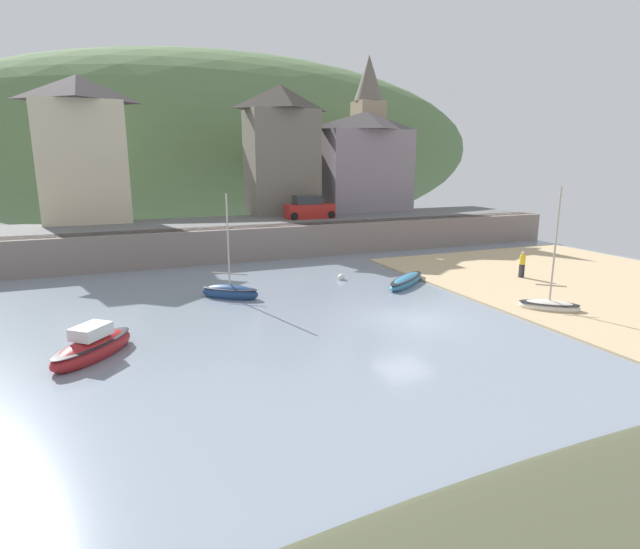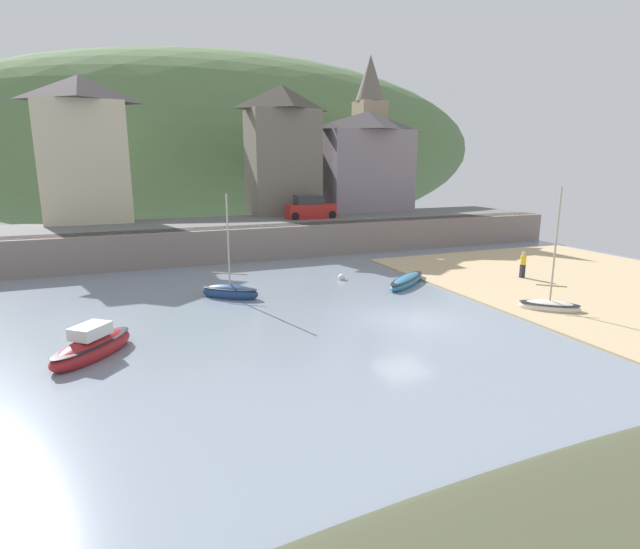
{
  "view_description": "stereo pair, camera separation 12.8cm",
  "coord_description": "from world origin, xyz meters",
  "px_view_note": "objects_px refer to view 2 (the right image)",
  "views": [
    {
      "loc": [
        -11.92,
        -18.91,
        7.09
      ],
      "look_at": [
        -2.24,
        4.81,
        1.29
      ],
      "focal_mm": 28.01,
      "sensor_mm": 36.0,
      "label": 1
    },
    {
      "loc": [
        -11.8,
        -18.96,
        7.09
      ],
      "look_at": [
        -2.24,
        4.81,
        1.29
      ],
      "focal_mm": 28.01,
      "sensor_mm": 36.0,
      "label": 2
    }
  ],
  "objects_px": {
    "sailboat_tall_mast": "(92,347)",
    "person_on_slipway": "(523,263)",
    "waterfront_building_left": "(85,149)",
    "mooring_buoy": "(342,278)",
    "waterfront_building_right": "(367,161)",
    "church_with_spire": "(369,131)",
    "rowboat_small_beached": "(230,292)",
    "sailboat_nearest_shore": "(407,281)",
    "parked_car_near_slipway": "(310,209)",
    "motorboat_with_cabin": "(549,306)",
    "waterfront_building_centre": "(282,150)"
  },
  "relations": [
    {
      "from": "rowboat_small_beached",
      "to": "person_on_slipway",
      "type": "relative_size",
      "value": 3.53
    },
    {
      "from": "waterfront_building_left",
      "to": "rowboat_small_beached",
      "type": "distance_m",
      "value": 21.33
    },
    {
      "from": "church_with_spire",
      "to": "sailboat_tall_mast",
      "type": "relative_size",
      "value": 4.04
    },
    {
      "from": "waterfront_building_left",
      "to": "rowboat_small_beached",
      "type": "height_order",
      "value": "waterfront_building_left"
    },
    {
      "from": "rowboat_small_beached",
      "to": "waterfront_building_left",
      "type": "bearing_deg",
      "value": 148.79
    },
    {
      "from": "waterfront_building_right",
      "to": "church_with_spire",
      "type": "xyz_separation_m",
      "value": [
        2.26,
        4.0,
        3.11
      ]
    },
    {
      "from": "mooring_buoy",
      "to": "sailboat_nearest_shore",
      "type": "bearing_deg",
      "value": -40.63
    },
    {
      "from": "waterfront_building_left",
      "to": "waterfront_building_right",
      "type": "distance_m",
      "value": 24.76
    },
    {
      "from": "waterfront_building_right",
      "to": "motorboat_with_cabin",
      "type": "relative_size",
      "value": 1.53
    },
    {
      "from": "parked_car_near_slipway",
      "to": "person_on_slipway",
      "type": "height_order",
      "value": "parked_car_near_slipway"
    },
    {
      "from": "rowboat_small_beached",
      "to": "parked_car_near_slipway",
      "type": "xyz_separation_m",
      "value": [
        9.88,
        14.0,
        2.88
      ]
    },
    {
      "from": "church_with_spire",
      "to": "sailboat_tall_mast",
      "type": "bearing_deg",
      "value": -132.37
    },
    {
      "from": "waterfront_building_right",
      "to": "waterfront_building_left",
      "type": "bearing_deg",
      "value": 180.0
    },
    {
      "from": "rowboat_small_beached",
      "to": "person_on_slipway",
      "type": "distance_m",
      "value": 17.84
    },
    {
      "from": "sailboat_tall_mast",
      "to": "motorboat_with_cabin",
      "type": "bearing_deg",
      "value": -55.28
    },
    {
      "from": "motorboat_with_cabin",
      "to": "parked_car_near_slipway",
      "type": "xyz_separation_m",
      "value": [
        -4.0,
        22.22,
        2.93
      ]
    },
    {
      "from": "waterfront_building_centre",
      "to": "motorboat_with_cabin",
      "type": "xyz_separation_m",
      "value": [
        4.92,
        -26.72,
        -7.89
      ]
    },
    {
      "from": "waterfront_building_left",
      "to": "sailboat_tall_mast",
      "type": "height_order",
      "value": "waterfront_building_left"
    },
    {
      "from": "church_with_spire",
      "to": "motorboat_with_cabin",
      "type": "relative_size",
      "value": 2.49
    },
    {
      "from": "rowboat_small_beached",
      "to": "sailboat_nearest_shore",
      "type": "relative_size",
      "value": 1.35
    },
    {
      "from": "sailboat_tall_mast",
      "to": "motorboat_with_cabin",
      "type": "xyz_separation_m",
      "value": [
        20.38,
        -1.94,
        -0.1
      ]
    },
    {
      "from": "waterfront_building_right",
      "to": "mooring_buoy",
      "type": "distance_m",
      "value": 21.01
    },
    {
      "from": "person_on_slipway",
      "to": "mooring_buoy",
      "type": "bearing_deg",
      "value": 158.95
    },
    {
      "from": "waterfront_building_centre",
      "to": "sailboat_tall_mast",
      "type": "bearing_deg",
      "value": -121.95
    },
    {
      "from": "waterfront_building_centre",
      "to": "mooring_buoy",
      "type": "relative_size",
      "value": 25.28
    },
    {
      "from": "waterfront_building_centre",
      "to": "mooring_buoy",
      "type": "xyz_separation_m",
      "value": [
        -1.73,
        -16.94,
        -8.03
      ]
    },
    {
      "from": "motorboat_with_cabin",
      "to": "mooring_buoy",
      "type": "distance_m",
      "value": 11.83
    },
    {
      "from": "sailboat_tall_mast",
      "to": "person_on_slipway",
      "type": "height_order",
      "value": "person_on_slipway"
    },
    {
      "from": "waterfront_building_centre",
      "to": "sailboat_tall_mast",
      "type": "height_order",
      "value": "waterfront_building_centre"
    },
    {
      "from": "waterfront_building_centre",
      "to": "church_with_spire",
      "type": "bearing_deg",
      "value": 20.33
    },
    {
      "from": "sailboat_tall_mast",
      "to": "mooring_buoy",
      "type": "height_order",
      "value": "sailboat_tall_mast"
    },
    {
      "from": "parked_car_near_slipway",
      "to": "person_on_slipway",
      "type": "bearing_deg",
      "value": -64.3
    },
    {
      "from": "waterfront_building_left",
      "to": "person_on_slipway",
      "type": "height_order",
      "value": "waterfront_building_left"
    },
    {
      "from": "waterfront_building_centre",
      "to": "waterfront_building_right",
      "type": "height_order",
      "value": "waterfront_building_centre"
    },
    {
      "from": "waterfront_building_left",
      "to": "sailboat_nearest_shore",
      "type": "distance_m",
      "value": 27.38
    },
    {
      "from": "sailboat_tall_mast",
      "to": "sailboat_nearest_shore",
      "type": "distance_m",
      "value": 17.56
    },
    {
      "from": "mooring_buoy",
      "to": "person_on_slipway",
      "type": "bearing_deg",
      "value": -21.05
    },
    {
      "from": "waterfront_building_left",
      "to": "sailboat_tall_mast",
      "type": "relative_size",
      "value": 2.95
    },
    {
      "from": "waterfront_building_centre",
      "to": "sailboat_tall_mast",
      "type": "relative_size",
      "value": 3.0
    },
    {
      "from": "waterfront_building_left",
      "to": "waterfront_building_centre",
      "type": "height_order",
      "value": "waterfront_building_centre"
    },
    {
      "from": "sailboat_tall_mast",
      "to": "mooring_buoy",
      "type": "relative_size",
      "value": 8.44
    },
    {
      "from": "waterfront_building_right",
      "to": "parked_car_near_slipway",
      "type": "distance_m",
      "value": 9.69
    },
    {
      "from": "waterfront_building_centre",
      "to": "sailboat_nearest_shore",
      "type": "distance_m",
      "value": 21.13
    },
    {
      "from": "waterfront_building_right",
      "to": "mooring_buoy",
      "type": "xyz_separation_m",
      "value": [
        -10.26,
        -16.94,
        -7.02
      ]
    },
    {
      "from": "rowboat_small_beached",
      "to": "motorboat_with_cabin",
      "type": "bearing_deg",
      "value": 6.79
    },
    {
      "from": "church_with_spire",
      "to": "mooring_buoy",
      "type": "bearing_deg",
      "value": -120.89
    },
    {
      "from": "waterfront_building_centre",
      "to": "motorboat_with_cabin",
      "type": "bearing_deg",
      "value": -79.57
    },
    {
      "from": "person_on_slipway",
      "to": "mooring_buoy",
      "type": "relative_size",
      "value": 3.62
    },
    {
      "from": "waterfront_building_left",
      "to": "person_on_slipway",
      "type": "bearing_deg",
      "value": -40.07
    },
    {
      "from": "waterfront_building_left",
      "to": "mooring_buoy",
      "type": "relative_size",
      "value": 24.89
    }
  ]
}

